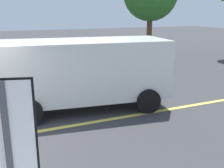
# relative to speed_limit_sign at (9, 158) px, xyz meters

# --- Properties ---
(lane_marking_centre) EXTENTS (28.00, 0.16, 0.01)m
(lane_marking_centre) POSITION_rel_speed_limit_sign_xyz_m (2.39, 4.34, -1.76)
(lane_marking_centre) COLOR #E0D14C
(speed_limit_sign) EXTENTS (0.52, 0.16, 2.52)m
(speed_limit_sign) POSITION_rel_speed_limit_sign_xyz_m (0.00, 0.00, 0.00)
(speed_limit_sign) COLOR #4C4C51
(speed_limit_sign) RESTS_ON ground_plane
(white_van) EXTENTS (5.42, 2.81, 2.20)m
(white_van) POSITION_rel_speed_limit_sign_xyz_m (2.58, 5.62, -0.50)
(white_van) COLOR silver
(white_van) RESTS_ON ground_plane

